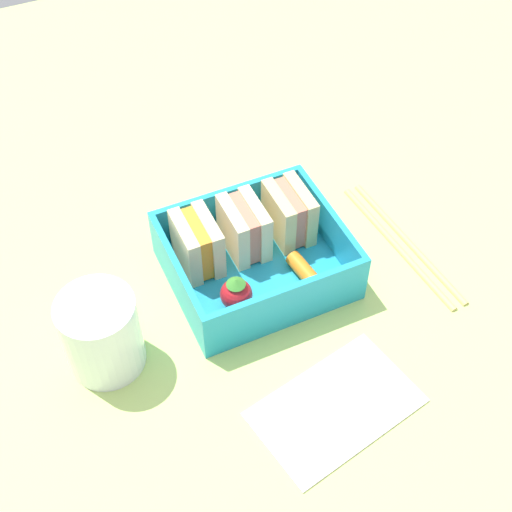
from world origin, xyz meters
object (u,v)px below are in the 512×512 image
Objects in this scene: sandwich_left at (197,244)px; chopstick_pair at (403,242)px; sandwich_center at (289,213)px; sandwich_center_left at (244,228)px; drinking_glass at (102,334)px; strawberry_far_left at (236,294)px; carrot_stick_far_left at (304,270)px; folded_napkin at (338,406)px.

sandwich_left reaches higher than chopstick_pair.
sandwich_center is at bearing 152.26° from chopstick_pair.
drinking_glass is at bearing -158.94° from sandwich_center_left.
strawberry_far_left is at bearing -78.35° from sandwich_left.
sandwich_left is at bearing 180.00° from sandwich_center_left.
sandwich_center is (9.66, 0.00, 0.00)cm from sandwich_left.
sandwich_center is 6.16cm from carrot_stick_far_left.
sandwich_left is at bearing 180.00° from sandwich_center.
sandwich_left is 19.88cm from folded_napkin.
sandwich_center_left is 16.46cm from chopstick_pair.
strawberry_far_left is 13.47cm from folded_napkin.
folded_napkin is (3.73, -12.68, -2.61)cm from strawberry_far_left.
sandwich_center_left is at bearing 160.31° from chopstick_pair.
sandwich_center_left is 1.54× the size of strawberry_far_left.
sandwich_center_left is at bearing 60.14° from strawberry_far_left.
carrot_stick_far_left is (3.63, -5.71, -1.96)cm from sandwich_center_left.
drinking_glass is at bearing -163.52° from sandwich_center.
sandwich_center reaches higher than chopstick_pair.
sandwich_center reaches higher than strawberry_far_left.
drinking_glass reaches higher than sandwich_center.
chopstick_pair is at bearing -27.74° from sandwich_center.
folded_napkin is (0.17, -18.87, -3.72)cm from sandwich_center_left.
sandwich_left reaches higher than strawberry_far_left.
carrot_stick_far_left is 11.61cm from chopstick_pair.
sandwich_center is at bearing 0.00° from sandwich_center_left.
sandwich_center is 0.70× the size of drinking_glass.
sandwich_center is at bearing 0.00° from sandwich_left.
sandwich_center is at bearing 36.44° from strawberry_far_left.
sandwich_left is 0.70× the size of drinking_glass.
sandwich_left is 4.83cm from sandwich_center_left.
strawberry_far_left is at bearing 106.38° from folded_napkin.
sandwich_left and sandwich_center_left have the same top height.
strawberry_far_left is at bearing -0.15° from drinking_glass.
sandwich_center is (4.83, 0.00, 0.00)cm from sandwich_center_left.
drinking_glass is (-12.44, 0.03, 1.12)cm from strawberry_far_left.
sandwich_center_left is 17.14cm from drinking_glass.
folded_napkin is (-3.46, -13.16, -1.76)cm from carrot_stick_far_left.
drinking_glass reaches higher than chopstick_pair.
drinking_glass is (-31.12, -0.74, 3.58)cm from chopstick_pair.
carrot_stick_far_left is 0.22× the size of chopstick_pair.
carrot_stick_far_left is (7.19, 0.48, -0.85)cm from strawberry_far_left.
drinking_glass is at bearing 179.85° from strawberry_far_left.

